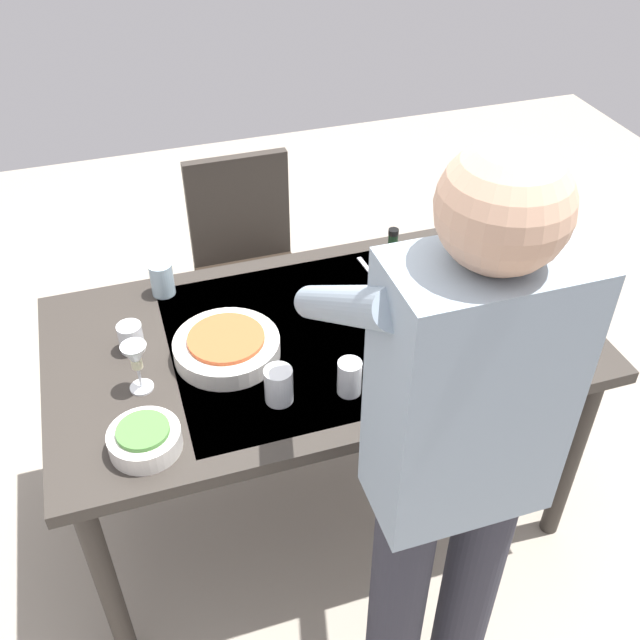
% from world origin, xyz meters
% --- Properties ---
extents(ground_plane, '(6.00, 6.00, 0.00)m').
position_xyz_m(ground_plane, '(0.00, 0.00, 0.00)').
color(ground_plane, '#9E9384').
extents(dining_table, '(1.58, 0.86, 0.78)m').
position_xyz_m(dining_table, '(0.00, 0.00, 0.70)').
color(dining_table, '#332D28').
rests_on(dining_table, ground_plane).
extents(chair_near, '(0.40, 0.40, 0.91)m').
position_xyz_m(chair_near, '(0.04, -0.81, 0.53)').
color(chair_near, black).
rests_on(chair_near, ground_plane).
extents(person_server, '(0.42, 0.61, 1.69)m').
position_xyz_m(person_server, '(-0.07, 0.69, 0.96)').
color(person_server, '#2D2D38').
rests_on(person_server, ground_plane).
extents(wine_bottle, '(0.07, 0.07, 0.30)m').
position_xyz_m(wine_bottle, '(-0.23, -0.03, 0.89)').
color(wine_bottle, black).
rests_on(wine_bottle, dining_table).
extents(wine_glass_left, '(0.07, 0.07, 0.15)m').
position_xyz_m(wine_glass_left, '(-0.70, -0.03, 0.88)').
color(wine_glass_left, white).
rests_on(wine_glass_left, dining_table).
extents(wine_glass_right, '(0.07, 0.07, 0.15)m').
position_xyz_m(wine_glass_right, '(0.53, 0.07, 0.88)').
color(wine_glass_right, white).
rests_on(wine_glass_right, dining_table).
extents(water_cup_near_left, '(0.07, 0.07, 0.10)m').
position_xyz_m(water_cup_near_left, '(0.00, 0.25, 0.83)').
color(water_cup_near_left, silver).
rests_on(water_cup_near_left, dining_table).
extents(water_cup_near_right, '(0.07, 0.07, 0.11)m').
position_xyz_m(water_cup_near_right, '(0.41, -0.34, 0.83)').
color(water_cup_near_right, silver).
rests_on(water_cup_near_right, dining_table).
extents(water_cup_far_left, '(0.07, 0.07, 0.09)m').
position_xyz_m(water_cup_far_left, '(0.53, -0.09, 0.82)').
color(water_cup_far_left, silver).
rests_on(water_cup_far_left, dining_table).
extents(water_cup_far_right, '(0.08, 0.08, 0.10)m').
position_xyz_m(water_cup_far_right, '(0.19, 0.23, 0.83)').
color(water_cup_far_right, silver).
rests_on(water_cup_far_right, dining_table).
extents(serving_bowl_pasta, '(0.30, 0.30, 0.07)m').
position_xyz_m(serving_bowl_pasta, '(0.28, 0.01, 0.81)').
color(serving_bowl_pasta, silver).
rests_on(serving_bowl_pasta, dining_table).
extents(side_bowl_salad, '(0.18, 0.18, 0.07)m').
position_xyz_m(side_bowl_salad, '(0.54, 0.29, 0.81)').
color(side_bowl_salad, silver).
rests_on(side_bowl_salad, dining_table).
extents(dinner_plate_near, '(0.23, 0.23, 0.01)m').
position_xyz_m(dinner_plate_near, '(-0.48, -0.07, 0.78)').
color(dinner_plate_near, silver).
rests_on(dinner_plate_near, dining_table).
extents(dinner_plate_far, '(0.23, 0.23, 0.01)m').
position_xyz_m(dinner_plate_far, '(-0.20, 0.24, 0.78)').
color(dinner_plate_far, silver).
rests_on(dinner_plate_far, dining_table).
extents(table_knife, '(0.03, 0.20, 0.00)m').
position_xyz_m(table_knife, '(-0.25, -0.23, 0.78)').
color(table_knife, silver).
rests_on(table_knife, dining_table).
extents(table_fork, '(0.08, 0.17, 0.00)m').
position_xyz_m(table_fork, '(-0.60, 0.15, 0.78)').
color(table_fork, silver).
rests_on(table_fork, dining_table).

